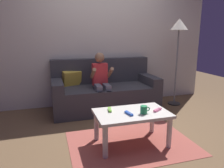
# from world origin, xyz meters

# --- Properties ---
(ground_plane) EXTENTS (8.65, 8.65, 0.00)m
(ground_plane) POSITION_xyz_m (0.00, 0.00, 0.00)
(ground_plane) COLOR brown
(wall_back) EXTENTS (4.32, 0.05, 2.50)m
(wall_back) POSITION_xyz_m (0.00, 1.47, 1.25)
(wall_back) COLOR beige
(wall_back) RESTS_ON ground
(couch) EXTENTS (1.83, 0.80, 0.89)m
(couch) POSITION_xyz_m (-0.05, 1.08, 0.31)
(couch) COLOR #38383D
(couch) RESTS_ON ground
(person_seated_on_couch) EXTENTS (0.35, 0.43, 1.02)m
(person_seated_on_couch) POSITION_xyz_m (-0.15, 0.89, 0.58)
(person_seated_on_couch) COLOR slate
(person_seated_on_couch) RESTS_ON ground
(coffee_table) EXTENTS (0.88, 0.53, 0.41)m
(coffee_table) POSITION_xyz_m (-0.06, -0.27, 0.34)
(coffee_table) COLOR beige
(coffee_table) RESTS_ON ground
(area_rug) EXTENTS (1.51, 1.07, 0.01)m
(area_rug) POSITION_xyz_m (-0.06, -0.27, 0.00)
(area_rug) COLOR #9E4C42
(area_rug) RESTS_ON ground
(game_remote_blue_near_edge) EXTENTS (0.06, 0.14, 0.03)m
(game_remote_blue_near_edge) POSITION_xyz_m (-0.13, -0.33, 0.42)
(game_remote_blue_near_edge) COLOR blue
(game_remote_blue_near_edge) RESTS_ON coffee_table
(game_remote_pink_center) EXTENTS (0.14, 0.10, 0.03)m
(game_remote_pink_center) POSITION_xyz_m (0.25, -0.32, 0.42)
(game_remote_pink_center) COLOR pink
(game_remote_pink_center) RESTS_ON coffee_table
(game_remote_lime_far_corner) EXTENTS (0.06, 0.14, 0.03)m
(game_remote_lime_far_corner) POSITION_xyz_m (-0.30, -0.15, 0.42)
(game_remote_lime_far_corner) COLOR #72C638
(game_remote_lime_far_corner) RESTS_ON coffee_table
(coffee_mug) EXTENTS (0.12, 0.08, 0.09)m
(coffee_mug) POSITION_xyz_m (0.05, -0.36, 0.46)
(coffee_mug) COLOR #1E7F47
(coffee_mug) RESTS_ON coffee_table
(floor_lamp) EXTENTS (0.32, 0.32, 1.59)m
(floor_lamp) POSITION_xyz_m (1.31, 0.94, 1.38)
(floor_lamp) COLOR black
(floor_lamp) RESTS_ON ground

